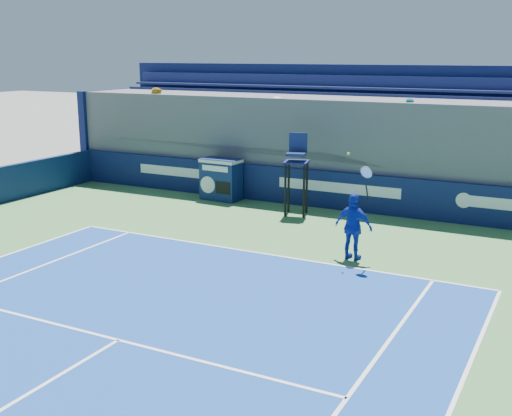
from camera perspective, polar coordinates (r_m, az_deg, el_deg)
The scene contains 5 objects.
back_hoarding at distance 20.21m, azimuth 7.36°, elevation 1.52°, with size 20.40×0.21×1.20m.
match_clock at distance 21.40m, azimuth -3.13°, elevation 2.67°, with size 1.35×0.79×1.40m.
umpire_chair at distance 19.26m, azimuth 3.63°, elevation 3.82°, with size 0.85×0.85×2.48m.
tennis_player at distance 15.25m, azimuth 8.67°, elevation -1.64°, with size 0.99×0.54×2.57m.
stadium_seating at distance 21.91m, azimuth 9.31°, elevation 5.67°, with size 21.00×4.05×4.40m.
Camera 1 is at (6.76, -1.48, 4.79)m, focal length 45.00 mm.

